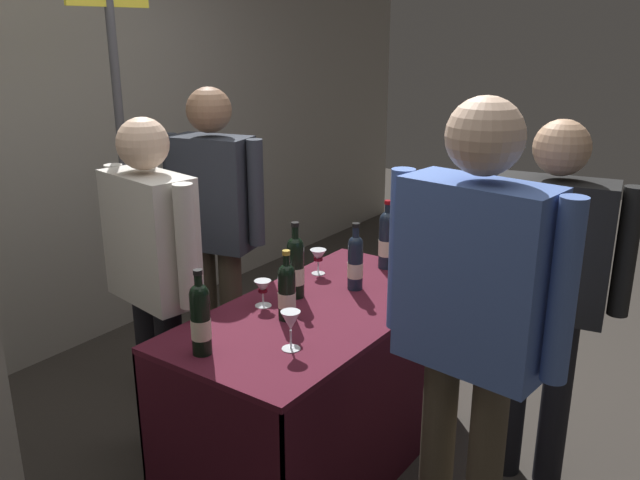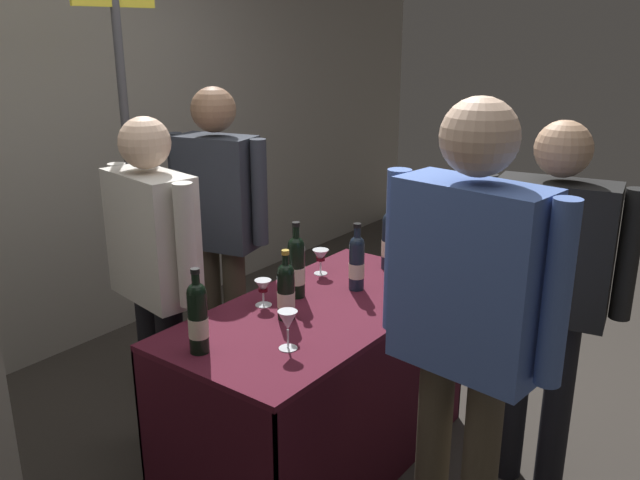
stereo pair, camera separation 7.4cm
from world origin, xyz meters
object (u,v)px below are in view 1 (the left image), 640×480
Objects in this scene: tasting_table at (320,358)px; booth_signpost at (123,156)px; wine_glass_near_taster at (291,322)px; taster_foreground_right at (472,311)px; display_bottle_0 at (355,261)px; wine_glass_near_vendor at (263,288)px; vendor_presenter at (214,217)px; featured_wine_bottle at (387,239)px; wine_glass_mid at (318,256)px.

tasting_table is 1.40m from booth_signpost.
wine_glass_near_taster is 0.07× the size of booth_signpost.
taster_foreground_right is 0.79× the size of booth_signpost.
tasting_table is 0.83× the size of taster_foreground_right.
wine_glass_near_vendor is at bearing 151.28° from display_bottle_0.
vendor_presenter is (0.37, 0.62, 0.12)m from wine_glass_near_vendor.
wine_glass_near_taster is (-0.25, -0.34, 0.03)m from wine_glass_near_vendor.
featured_wine_bottle is 2.27× the size of wine_glass_near_taster.
tasting_table is at bearing -143.55° from wine_glass_mid.
wine_glass_near_vendor is 0.42m from wine_glass_near_taster.
featured_wine_bottle is 0.75m from wine_glass_near_vendor.
booth_signpost is (-0.63, 1.15, 0.38)m from featured_wine_bottle.
wine_glass_near_taster is at bearing -168.89° from display_bottle_0.
wine_glass_near_taster is 0.67m from taster_foreground_right.
tasting_table is 0.41m from wine_glass_near_vendor.
featured_wine_bottle reaches higher than tasting_table.
taster_foreground_right is (-0.50, -1.61, 0.07)m from vendor_presenter.
wine_glass_near_taster is at bearing 16.37° from taster_foreground_right.
vendor_presenter is (-0.09, 0.59, 0.12)m from wine_glass_mid.
wine_glass_near_vendor is 0.05× the size of booth_signpost.
display_bottle_0 is at bearing -2.03° from tasting_table.
booth_signpost reaches higher than wine_glass_near_taster.
vendor_presenter is at bearing 59.70° from wine_glass_near_vendor.
display_bottle_0 is 2.06× the size of wine_glass_near_taster.
vendor_presenter is at bearing 98.45° from wine_glass_mid.
taster_foreground_right reaches higher than featured_wine_bottle.
wine_glass_near_vendor is 0.45m from wine_glass_mid.
booth_signpost is (0.23, 1.94, 0.25)m from taster_foreground_right.
vendor_presenter is at bearing 113.44° from featured_wine_bottle.
tasting_table is 4.58× the size of display_bottle_0.
display_bottle_0 is (-0.33, -0.02, -0.02)m from featured_wine_bottle.
booth_signpost reaches higher than taster_foreground_right.
wine_glass_near_taster is 1.15m from vendor_presenter.
vendor_presenter reaches higher than wine_glass_mid.
display_bottle_0 is at bearing -103.76° from wine_glass_mid.
booth_signpost is at bearing 75.32° from wine_glass_near_taster.
tasting_table is 0.97m from vendor_presenter.
display_bottle_0 is 0.65m from wine_glass_near_taster.
featured_wine_bottle is at bearing -14.86° from wine_glass_near_vendor.
tasting_table is at bearing -57.81° from wine_glass_near_vendor.
tasting_table is 11.65× the size of wine_glass_mid.
booth_signpost is (-0.36, 0.93, 0.44)m from wine_glass_mid.
wine_glass_near_taster reaches higher than tasting_table.
taster_foreground_right is (-0.13, -0.98, 0.19)m from wine_glass_near_vendor.
wine_glass_near_vendor is 0.77× the size of wine_glass_near_taster.
vendor_presenter is 0.95× the size of taster_foreground_right.
tasting_table is 9.45× the size of wine_glass_near_taster.
booth_signpost reaches higher than vendor_presenter.
vendor_presenter reaches higher than wine_glass_near_taster.
booth_signpost reaches higher than wine_glass_near_vendor.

